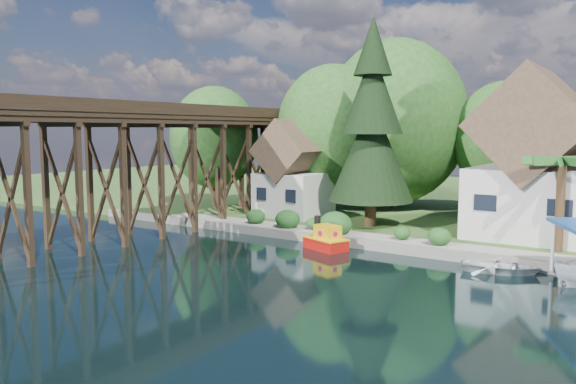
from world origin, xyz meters
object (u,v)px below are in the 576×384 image
(palm_tree, at_px, (562,164))
(boat_white_a, at_px, (501,265))
(shed, at_px, (294,175))
(trestle_bridge, at_px, (165,159))
(conifer, at_px, (372,127))
(house_left, at_px, (536,166))
(tugboat, at_px, (326,240))

(palm_tree, height_order, boat_white_a, palm_tree)
(shed, distance_m, palm_tree, 20.46)
(trestle_bridge, relative_size, conifer, 2.96)
(house_left, height_order, boat_white_a, house_left)
(shed, xyz_separation_m, boat_white_a, (18.19, -7.70, -3.42))
(house_left, relative_size, boat_white_a, 2.78)
(trestle_bridge, relative_size, shed, 5.63)
(house_left, distance_m, palm_tree, 4.96)
(trestle_bridge, xyz_separation_m, tugboat, (12.74, 1.36, -4.73))
(house_left, bearing_deg, shed, -175.23)
(shed, distance_m, tugboat, 11.56)
(conifer, bearing_deg, trestle_bridge, -146.19)
(palm_tree, bearing_deg, house_left, 116.11)
(boat_white_a, bearing_deg, palm_tree, -34.56)
(boat_white_a, bearing_deg, conifer, 46.31)
(house_left, xyz_separation_m, tugboat, (-10.26, -9.47, -4.52))
(shed, bearing_deg, trestle_bridge, -118.19)
(shed, height_order, palm_tree, shed)
(trestle_bridge, bearing_deg, boat_white_a, 4.01)
(conifer, height_order, boat_white_a, conifer)
(trestle_bridge, height_order, boat_white_a, trestle_bridge)
(trestle_bridge, xyz_separation_m, conifer, (12.40, 8.30, 2.34))
(conifer, relative_size, palm_tree, 2.58)
(trestle_bridge, relative_size, palm_tree, 7.65)
(tugboat, relative_size, boat_white_a, 0.82)
(palm_tree, relative_size, boat_white_a, 1.46)
(palm_tree, bearing_deg, conifer, 171.51)
(trestle_bridge, height_order, conifer, conifer)
(house_left, distance_m, tugboat, 14.68)
(shed, bearing_deg, house_left, 4.77)
(conifer, bearing_deg, shed, 172.09)
(tugboat, bearing_deg, house_left, 42.69)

